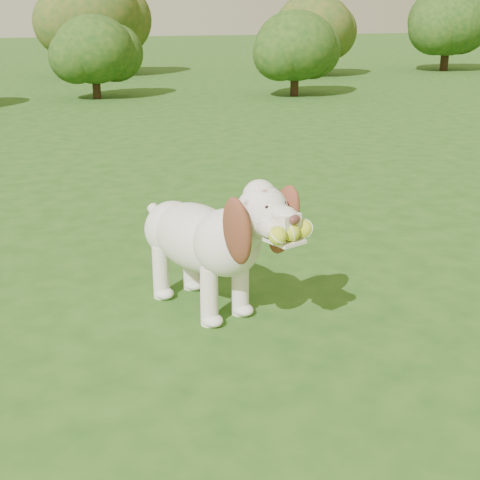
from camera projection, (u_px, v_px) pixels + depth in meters
name	position (u px, v px, depth m)	size (l,w,h in m)	color
ground	(213.00, 281.00, 3.78)	(80.00, 80.00, 0.00)	#224B15
dog	(210.00, 236.00, 3.28)	(0.64, 1.14, 0.76)	white
shrub_i	(90.00, 14.00, 15.41)	(2.29, 2.29, 2.37)	#382314
shrub_d	(295.00, 46.00, 11.82)	(1.44, 1.44, 1.49)	#382314
shrub_f	(313.00, 28.00, 15.44)	(1.81, 1.81, 1.87)	#382314
shrub_h	(448.00, 21.00, 16.93)	(2.02, 2.02, 2.09)	#382314
shrub_c	(94.00, 49.00, 11.49)	(1.37, 1.37, 1.42)	#382314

